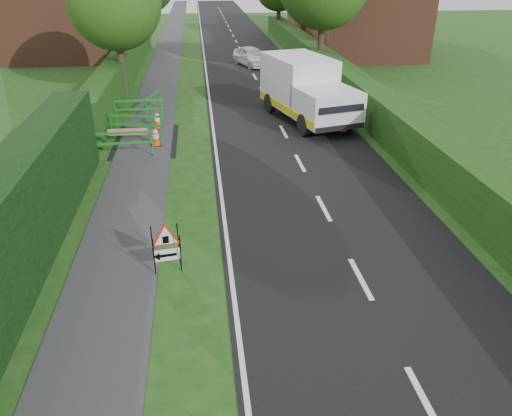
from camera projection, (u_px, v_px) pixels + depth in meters
ground at (254, 316)px, 9.95m from camera, size 120.00×120.00×0.00m
road_surface at (237, 43)px, 41.24m from camera, size 6.00×90.00×0.02m
footpath at (170, 45)px, 40.68m from camera, size 2.00×90.00×0.02m
hedge_west_far at (127, 80)px, 28.95m from camera, size 1.00×24.00×1.80m
hedge_east at (348, 101)px, 24.80m from camera, size 1.20×50.00×1.50m
house_west at (61, 14)px, 34.23m from camera, size 7.50×7.40×7.88m
house_east_a at (367, 13)px, 34.60m from camera, size 7.50×7.40×7.88m
tree_nw at (114, 3)px, 23.42m from camera, size 4.40×4.40×6.70m
triangle_sign at (165, 245)px, 10.97m from camera, size 0.83×0.83×1.07m
works_van at (306, 89)px, 21.33m from camera, size 3.53×6.03×2.59m
traffic_cone_0 at (344, 122)px, 20.26m from camera, size 0.38×0.38×0.79m
traffic_cone_1 at (339, 106)px, 22.48m from camera, size 0.38×0.38×0.79m
traffic_cone_2 at (325, 95)px, 24.28m from camera, size 0.38×0.38×0.79m
traffic_cone_3 at (155, 136)px, 18.75m from camera, size 0.38×0.38×0.79m
traffic_cone_4 at (157, 119)px, 20.66m from camera, size 0.38×0.38×0.79m
ped_barrier_0 at (124, 141)px, 17.51m from camera, size 2.07×0.42×1.00m
ped_barrier_1 at (136, 123)px, 19.37m from camera, size 2.09×0.77×1.00m
ped_barrier_2 at (139, 107)px, 21.42m from camera, size 2.06×0.36×1.00m
ped_barrier_3 at (154, 101)px, 22.36m from camera, size 0.86×2.08×1.00m
redwhite_plank at (129, 143)px, 19.20m from camera, size 1.50×0.04×0.25m
hatchback_car at (251, 56)px, 32.55m from camera, size 2.47×3.82×1.21m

